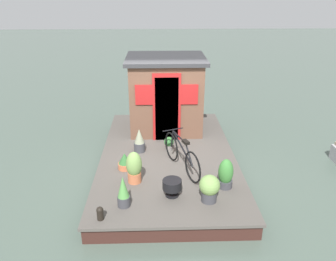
{
  "coord_description": "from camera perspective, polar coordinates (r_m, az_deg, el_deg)",
  "views": [
    {
      "loc": [
        -7.37,
        0.23,
        4.14
      ],
      "look_at": [
        -0.2,
        0.0,
        1.07
      ],
      "focal_mm": 36.04,
      "sensor_mm": 36.0,
      "label": 1
    }
  ],
  "objects": [
    {
      "name": "ground_plane",
      "position": [
        8.45,
        -0.04,
        -6.18
      ],
      "size": [
        60.0,
        60.0,
        0.0
      ],
      "primitive_type": "plane",
      "color": "#47564C"
    },
    {
      "name": "houseboat_deck",
      "position": [
        8.36,
        -0.04,
        -5.05
      ],
      "size": [
        5.51,
        3.22,
        0.37
      ],
      "color": "#4C4742",
      "rests_on": "ground_plane"
    },
    {
      "name": "houseboat_cabin",
      "position": [
        9.42,
        -0.36,
        6.28
      ],
      "size": [
        1.83,
        2.12,
        2.05
      ],
      "color": "brown",
      "rests_on": "houseboat_deck"
    },
    {
      "name": "bicycle",
      "position": [
        7.41,
        2.29,
        -4.1
      ],
      "size": [
        1.63,
        0.75,
        0.81
      ],
      "color": "black",
      "rests_on": "houseboat_deck"
    },
    {
      "name": "potted_plant_lavender",
      "position": [
        6.46,
        7.02,
        -9.58
      ],
      "size": [
        0.4,
        0.4,
        0.54
      ],
      "color": "#38383D",
      "rests_on": "houseboat_deck"
    },
    {
      "name": "potted_plant_geranium",
      "position": [
        7.6,
        -7.34,
        -5.21
      ],
      "size": [
        0.31,
        0.31,
        0.38
      ],
      "color": "#B2603D",
      "rests_on": "houseboat_deck"
    },
    {
      "name": "potted_plant_succulent",
      "position": [
        8.3,
        -4.87,
        -1.74
      ],
      "size": [
        0.28,
        0.28,
        0.6
      ],
      "color": "#38383D",
      "rests_on": "houseboat_deck"
    },
    {
      "name": "potted_plant_ivy",
      "position": [
        6.33,
        -7.57,
        -10.3
      ],
      "size": [
        0.24,
        0.24,
        0.62
      ],
      "color": "#38383D",
      "rests_on": "houseboat_deck"
    },
    {
      "name": "potted_plant_rosemary",
      "position": [
        8.36,
        0.15,
        -2.12
      ],
      "size": [
        0.24,
        0.24,
        0.35
      ],
      "color": "slate",
      "rests_on": "houseboat_deck"
    },
    {
      "name": "potted_plant_fern",
      "position": [
        6.93,
        9.72,
        -7.33
      ],
      "size": [
        0.3,
        0.3,
        0.63
      ],
      "color": "#38383D",
      "rests_on": "houseboat_deck"
    },
    {
      "name": "potted_plant_mint",
      "position": [
        7.01,
        -5.75,
        -6.21
      ],
      "size": [
        0.33,
        0.33,
        0.69
      ],
      "color": "#B2603D",
      "rests_on": "houseboat_deck"
    },
    {
      "name": "charcoal_grill",
      "position": [
        6.59,
        0.7,
        -9.21
      ],
      "size": [
        0.38,
        0.38,
        0.35
      ],
      "color": "black",
      "rests_on": "houseboat_deck"
    },
    {
      "name": "mooring_bollard",
      "position": [
        6.16,
        -11.42,
        -13.49
      ],
      "size": [
        0.13,
        0.13,
        0.26
      ],
      "color": "black",
      "rests_on": "houseboat_deck"
    }
  ]
}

